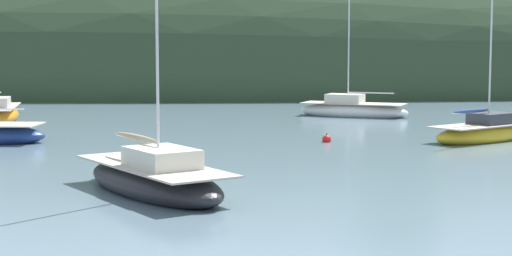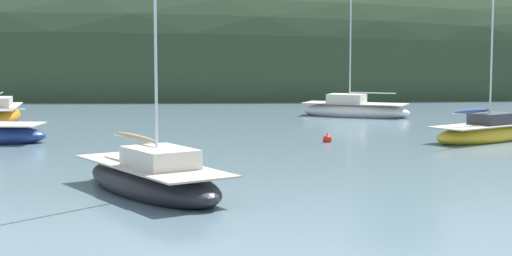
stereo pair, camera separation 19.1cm
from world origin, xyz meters
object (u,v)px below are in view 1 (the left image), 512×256
Objects in this scene: sailboat_grey_yawl at (353,110)px; sailboat_navy_dinghy at (485,132)px; sailboat_teal_outer at (154,179)px; mooring_buoy_outer at (327,140)px.

sailboat_grey_yawl reaches higher than sailboat_navy_dinghy.
sailboat_teal_outer is at bearing -111.93° from sailboat_grey_yawl.
sailboat_grey_yawl is 29.78m from sailboat_teal_outer.
mooring_buoy_outer is at bearing -104.64° from sailboat_grey_yawl.
mooring_buoy_outer is (-7.86, -0.18, -0.29)m from sailboat_navy_dinghy.
sailboat_teal_outer is (-11.13, -27.63, 0.02)m from sailboat_grey_yawl.
sailboat_grey_yawl is 14.63m from sailboat_navy_dinghy.
sailboat_teal_outer is 17.59× the size of mooring_buoy_outer.
sailboat_grey_yawl is 1.01× the size of sailboat_navy_dinghy.
sailboat_teal_outer is 15.33m from mooring_buoy_outer.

